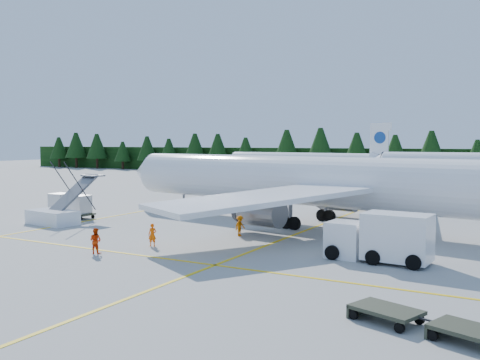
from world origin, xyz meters
The scene contains 14 objects.
ground centered at (0.00, 0.00, 0.00)m, with size 320.00×320.00×0.00m, color #A0A09A.
taxi_stripe_a centered at (-14.00, 20.00, 0.01)m, with size 0.25×120.00×0.01m, color yellow.
taxi_stripe_b centered at (6.00, 20.00, 0.01)m, with size 0.25×120.00×0.01m, color yellow.
taxi_stripe_cross centered at (0.00, -6.00, 0.01)m, with size 80.00×0.25×0.01m, color yellow.
treeline_hedge centered at (0.00, 82.00, 3.00)m, with size 220.00×4.00×6.00m, color black.
airliner_navy centered at (2.79, 11.77, 3.85)m, with size 43.73×35.68×12.81m.
airliner_far_left centered at (-21.31, 68.98, 3.42)m, with size 37.47×7.51×10.91m.
airstairs centered at (-15.20, 0.92, 0.94)m, with size 5.06×6.87×4.31m.
service_truck centered at (14.29, -0.15, 1.52)m, with size 6.49×2.70×3.07m.
dolly_train centered at (20.80, -12.09, 0.51)m, with size 9.77×4.34×0.16m.
uld_pair centered at (-17.26, 4.49, 1.28)m, with size 5.63×2.46×1.90m.
crew_a centered at (-0.99, -3.15, 0.81)m, with size 0.59×0.39×1.62m, color #FF5C05.
crew_b centered at (-2.71, -6.97, 0.86)m, with size 0.83×0.65×1.72m, color red.
crew_c centered at (2.48, 3.42, 0.82)m, with size 0.68×0.46×1.63m, color orange.
Camera 1 is at (22.70, -32.91, 7.40)m, focal length 40.00 mm.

